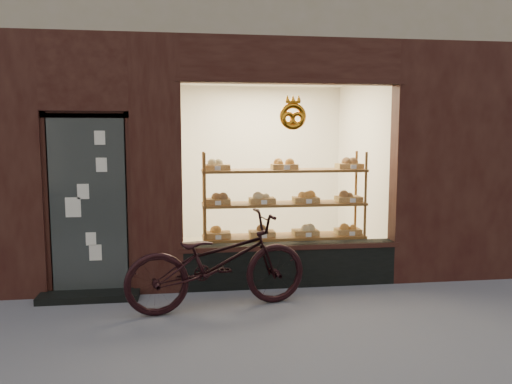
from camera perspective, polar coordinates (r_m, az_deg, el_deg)
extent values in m
plane|color=#585962|center=(4.51, 3.73, -18.74)|extent=(90.00, 90.00, 0.00)
cube|color=black|center=(6.47, 3.90, -8.25)|extent=(2.70, 0.25, 0.55)
cube|color=#2E3333|center=(6.22, -18.59, -1.42)|extent=(0.90, 0.04, 2.15)
cube|color=black|center=(6.30, -18.51, -11.21)|extent=(1.15, 0.35, 0.08)
torus|color=orange|center=(6.15, 4.24, 8.63)|extent=(0.33, 0.07, 0.33)
cube|color=brown|center=(6.93, 3.17, -9.17)|extent=(2.20, 0.45, 0.04)
cube|color=brown|center=(6.81, 3.19, -5.11)|extent=(2.20, 0.45, 0.03)
cube|color=brown|center=(6.73, 3.22, -1.36)|extent=(2.20, 0.45, 0.04)
cube|color=brown|center=(6.68, 3.24, 2.46)|extent=(2.20, 0.45, 0.04)
cylinder|color=brown|center=(6.44, -5.85, -3.09)|extent=(0.04, 0.04, 1.70)
cylinder|color=brown|center=(6.85, 12.35, -2.63)|extent=(0.04, 0.04, 1.70)
cylinder|color=brown|center=(6.83, -5.96, -2.55)|extent=(0.04, 0.04, 1.70)
cylinder|color=brown|center=(7.22, 11.29, -2.14)|extent=(0.04, 0.04, 1.70)
cube|color=brown|center=(6.69, -4.42, -4.88)|extent=(0.34, 0.24, 0.07)
sphere|color=#A87539|center=(6.67, -4.43, -4.16)|extent=(0.11, 0.11, 0.11)
cube|color=white|center=(6.51, -4.33, -5.20)|extent=(0.07, 0.01, 0.05)
cube|color=brown|center=(6.75, 0.69, -4.75)|extent=(0.34, 0.24, 0.07)
sphere|color=brown|center=(6.73, 0.69, -4.04)|extent=(0.11, 0.11, 0.11)
cube|color=white|center=(6.57, 0.93, -5.07)|extent=(0.08, 0.01, 0.05)
cube|color=brown|center=(6.86, 5.67, -4.60)|extent=(0.34, 0.24, 0.07)
sphere|color=#C1B583|center=(6.84, 5.67, -3.90)|extent=(0.11, 0.11, 0.11)
cube|color=white|center=(6.68, 6.03, -4.90)|extent=(0.07, 0.01, 0.05)
cube|color=brown|center=(7.02, 10.45, -4.41)|extent=(0.34, 0.24, 0.07)
sphere|color=#A87539|center=(7.01, 10.46, -3.73)|extent=(0.11, 0.11, 0.11)
cube|color=white|center=(6.85, 10.93, -4.70)|extent=(0.08, 0.01, 0.05)
cube|color=brown|center=(6.61, -4.46, -1.05)|extent=(0.34, 0.24, 0.07)
sphere|color=brown|center=(6.60, -4.46, -0.32)|extent=(0.11, 0.11, 0.11)
cube|color=white|center=(6.43, -4.36, -1.27)|extent=(0.07, 0.01, 0.06)
cube|color=brown|center=(6.67, 0.69, -0.96)|extent=(0.34, 0.24, 0.07)
sphere|color=#C1B583|center=(6.66, 0.69, -0.24)|extent=(0.11, 0.11, 0.11)
cube|color=white|center=(6.49, 0.93, -1.18)|extent=(0.08, 0.01, 0.06)
cube|color=brown|center=(6.79, 5.71, -0.87)|extent=(0.34, 0.24, 0.07)
sphere|color=#A87539|center=(6.78, 5.72, -0.16)|extent=(0.11, 0.11, 0.11)
cube|color=white|center=(6.61, 6.08, -1.07)|extent=(0.07, 0.01, 0.06)
cube|color=brown|center=(6.95, 10.52, -0.77)|extent=(0.34, 0.24, 0.07)
sphere|color=brown|center=(6.94, 10.54, -0.08)|extent=(0.11, 0.11, 0.11)
cube|color=white|center=(6.78, 11.01, -0.97)|extent=(0.08, 0.01, 0.06)
cube|color=brown|center=(6.57, -4.49, 2.84)|extent=(0.34, 0.24, 0.07)
sphere|color=#C1B583|center=(6.56, -4.50, 3.58)|extent=(0.11, 0.11, 0.11)
cube|color=white|center=(6.38, -4.40, 2.73)|extent=(0.07, 0.01, 0.06)
cube|color=brown|center=(6.68, 3.25, 2.91)|extent=(0.34, 0.24, 0.07)
sphere|color=#A87539|center=(6.68, 3.25, 3.64)|extent=(0.11, 0.11, 0.11)
cube|color=white|center=(6.50, 3.56, 2.81)|extent=(0.07, 0.01, 0.06)
cube|color=brown|center=(6.91, 10.60, 2.93)|extent=(0.34, 0.24, 0.07)
sphere|color=brown|center=(6.90, 10.62, 3.64)|extent=(0.11, 0.11, 0.11)
cube|color=white|center=(6.73, 11.10, 2.83)|extent=(0.08, 0.01, 0.06)
imported|color=black|center=(5.57, -4.40, -7.93)|extent=(2.13, 1.08, 1.07)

